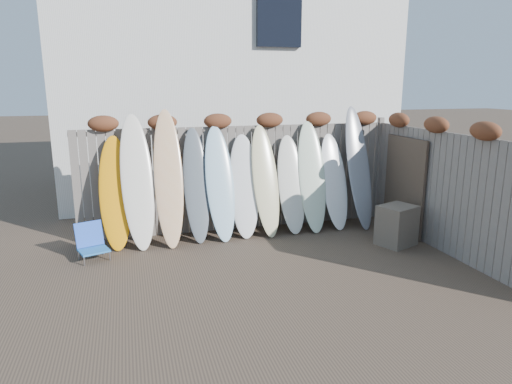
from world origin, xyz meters
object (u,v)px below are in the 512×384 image
object	(u,v)px
wooden_crate	(397,225)
surfboard_0	(115,193)
beach_chair	(91,242)
lattice_panel	(404,186)

from	to	relation	value
wooden_crate	surfboard_0	bearing A→B (deg)	164.95
wooden_crate	surfboard_0	distance (m)	4.90
beach_chair	surfboard_0	bearing A→B (deg)	49.45
beach_chair	wooden_crate	bearing A→B (deg)	-8.71
wooden_crate	surfboard_0	xyz separation A→B (m)	(-4.70, 1.26, 0.60)
beach_chair	surfboard_0	world-z (taller)	surfboard_0
lattice_panel	surfboard_0	xyz separation A→B (m)	(-5.20, 0.66, 0.05)
wooden_crate	lattice_panel	xyz separation A→B (m)	(0.50, 0.61, 0.55)
beach_chair	lattice_panel	size ratio (longest dim) A/B	0.32
wooden_crate	beach_chair	bearing A→B (deg)	171.29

